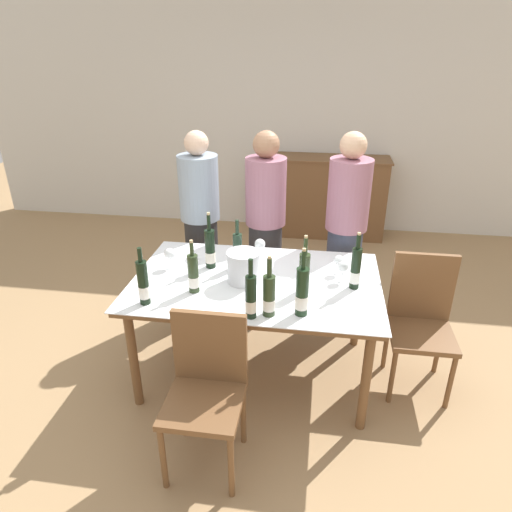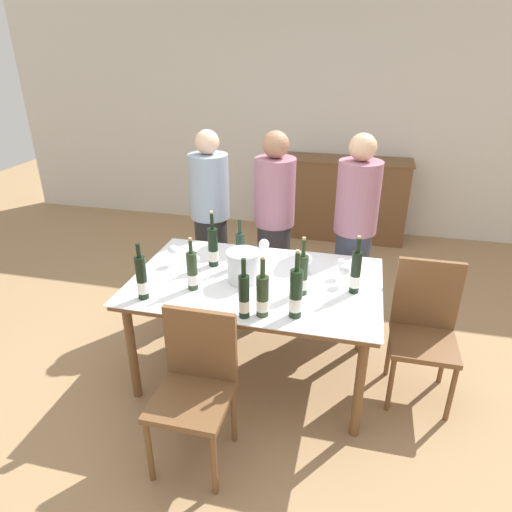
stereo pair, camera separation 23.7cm
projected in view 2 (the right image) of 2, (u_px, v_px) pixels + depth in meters
The scene contains 25 objects.
ground_plane at pixel (256, 370), 3.40m from camera, with size 12.00×12.00×0.00m, color #A37F56.
back_wall at pixel (315, 116), 5.49m from camera, with size 8.00×0.10×2.80m.
sideboard_cabinet at pixel (344, 199), 5.53m from camera, with size 1.50×0.46×0.97m.
dining_table at pixel (256, 289), 3.10m from camera, with size 1.66×1.08×0.77m.
ice_bucket at pixel (243, 266), 3.02m from camera, with size 0.22×0.22×0.22m.
wine_bottle_0 at pixel (142, 279), 2.81m from camera, with size 0.07×0.07×0.37m.
wine_bottle_1 at pixel (240, 251), 3.21m from camera, with size 0.07×0.07×0.36m.
wine_bottle_2 at pixel (213, 248), 3.22m from camera, with size 0.07×0.07×0.41m.
wine_bottle_3 at pixel (296, 295), 2.62m from camera, with size 0.08×0.08×0.43m.
wine_bottle_4 at pixel (356, 273), 2.87m from camera, with size 0.07×0.07×0.39m.
wine_bottle_5 at pixel (263, 296), 2.63m from camera, with size 0.08×0.08×0.38m.
wine_bottle_6 at pixel (302, 276), 2.86m from camera, with size 0.07×0.07×0.39m.
wine_bottle_7 at pixel (192, 272), 2.92m from camera, with size 0.07×0.07×0.36m.
wine_bottle_8 at pixel (244, 297), 2.62m from camera, with size 0.07×0.07×0.37m.
wine_glass_0 at pixel (195, 259), 3.14m from camera, with size 0.08×0.08×0.15m.
wine_glass_1 at pixel (264, 245), 3.33m from camera, with size 0.08×0.08×0.15m.
wine_glass_2 at pixel (174, 251), 3.24m from camera, with size 0.08×0.08×0.15m.
wine_glass_3 at pixel (306, 260), 3.12m from camera, with size 0.08×0.08×0.15m.
wine_glass_4 at pixel (344, 271), 2.97m from camera, with size 0.07×0.07×0.15m.
wine_glass_5 at pixel (341, 264), 3.08m from camera, with size 0.07×0.07×0.14m.
chair_right_end at pixel (424, 323), 3.02m from camera, with size 0.42×0.42×0.95m.
chair_near_front at pixel (196, 379), 2.54m from camera, with size 0.42×0.42×0.91m.
person_host at pixel (211, 224), 3.92m from camera, with size 0.33×0.33×1.60m.
person_guest_left at pixel (274, 229), 3.80m from camera, with size 0.33×0.33×1.61m.
person_guest_right at pixel (354, 238), 3.60m from camera, with size 0.33×0.33×1.63m.
Camera 2 is at (0.63, -2.63, 2.23)m, focal length 32.00 mm.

